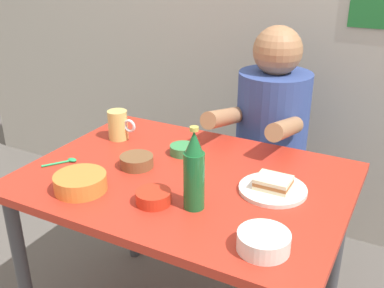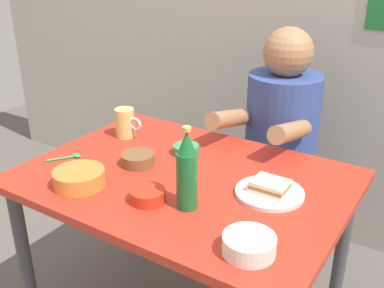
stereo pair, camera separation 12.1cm
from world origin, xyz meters
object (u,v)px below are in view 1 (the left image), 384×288
Objects in this scene: plate_orange at (273,189)px; beer_mug at (118,125)px; dining_table at (185,199)px; person_seated at (272,118)px; sandwich at (273,183)px; sauce_bowl_chili at (155,197)px; beer_bottle at (194,172)px; stool at (266,198)px.

beer_mug reaches higher than plate_orange.
dining_table is 1.53× the size of person_seated.
sauce_bowl_chili is (-0.30, -0.24, -0.01)m from sandwich.
sandwich is (0.30, 0.04, 0.13)m from dining_table.
plate_orange is 2.00× the size of sandwich.
sauce_bowl_chili is at bearing -96.74° from person_seated.
beer_mug is at bearing 170.01° from plate_orange.
person_seated reaches higher than beer_mug.
sauce_bowl_chili is at bearing -88.82° from dining_table.
plate_orange is at bearing -70.99° from person_seated.
beer_bottle is at bearing -131.55° from plate_orange.
stool is at bearing 83.35° from sauce_bowl_chili.
stool is at bearing 91.44° from beer_bottle.
person_seated reaches higher than sandwich.
person_seated reaches higher than plate_orange.
sandwich reaches higher than stool.
plate_orange is at bearing -71.32° from stool.
dining_table is 0.70m from stool.
person_seated is at bearing 80.70° from dining_table.
beer_bottle is (-0.18, -0.20, 0.09)m from sandwich.
sandwich is at bearing -9.99° from beer_mug.
dining_table is 4.20× the size of beer_bottle.
person_seated reaches higher than sauce_bowl_chili.
sandwich is at bearing 0.00° from plate_orange.
sauce_bowl_chili is at bearing -42.17° from beer_mug.
beer_mug is 0.54m from sauce_bowl_chili.
sandwich is at bearing -71.32° from stool.
plate_orange is at bearing -9.99° from beer_mug.
sauce_bowl_chili is (0.00, -0.20, 0.12)m from dining_table.
person_seated is at bearing 109.01° from plate_orange.
sandwich reaches higher than dining_table.
beer_bottle is (0.12, -0.17, 0.21)m from dining_table.
dining_table is 5.00× the size of plate_orange.
sauce_bowl_chili is at bearing -141.07° from sandwich.
sandwich is 1.00× the size of sauce_bowl_chili.
sauce_bowl_chili reaches higher than plate_orange.
plate_orange reaches higher than dining_table.
beer_bottle is (-0.18, -0.20, 0.11)m from plate_orange.
beer_mug reaches higher than stool.
sauce_bowl_chili is (-0.12, -0.04, -0.10)m from beer_bottle.
stool is 0.74m from plate_orange.
beer_bottle is at bearing -53.96° from dining_table.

